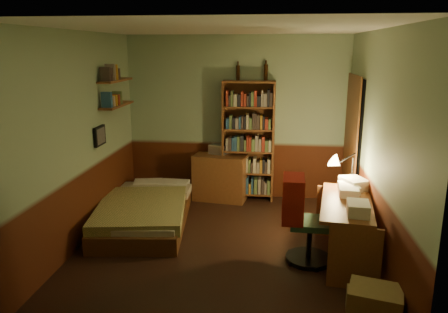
# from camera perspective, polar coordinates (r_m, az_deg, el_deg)

# --- Properties ---
(floor) EXTENTS (3.50, 4.00, 0.02)m
(floor) POSITION_cam_1_polar(r_m,az_deg,el_deg) (5.50, -0.30, -11.94)
(floor) COLOR black
(floor) RESTS_ON ground
(ceiling) EXTENTS (3.50, 4.00, 0.02)m
(ceiling) POSITION_cam_1_polar(r_m,az_deg,el_deg) (4.95, -0.35, 16.49)
(ceiling) COLOR silver
(ceiling) RESTS_ON wall_back
(wall_back) EXTENTS (3.50, 0.02, 2.60)m
(wall_back) POSITION_cam_1_polar(r_m,az_deg,el_deg) (7.03, 1.65, 5.03)
(wall_back) COLOR gray
(wall_back) RESTS_ON ground
(wall_left) EXTENTS (0.02, 4.00, 2.60)m
(wall_left) POSITION_cam_1_polar(r_m,az_deg,el_deg) (5.55, -18.67, 1.89)
(wall_left) COLOR gray
(wall_left) RESTS_ON ground
(wall_right) EXTENTS (0.02, 4.00, 2.60)m
(wall_right) POSITION_cam_1_polar(r_m,az_deg,el_deg) (5.16, 19.46, 0.95)
(wall_right) COLOR gray
(wall_right) RESTS_ON ground
(wall_front) EXTENTS (3.50, 0.02, 2.60)m
(wall_front) POSITION_cam_1_polar(r_m,az_deg,el_deg) (3.15, -4.73, -6.33)
(wall_front) COLOR gray
(wall_front) RESTS_ON ground
(doorway) EXTENTS (0.06, 0.90, 2.00)m
(doorway) POSITION_cam_1_polar(r_m,az_deg,el_deg) (6.46, 16.44, 0.95)
(doorway) COLOR black
(doorway) RESTS_ON ground
(door_trim) EXTENTS (0.02, 0.98, 2.08)m
(door_trim) POSITION_cam_1_polar(r_m,az_deg,el_deg) (6.46, 16.14, 0.96)
(door_trim) COLOR #4B2A14
(door_trim) RESTS_ON ground
(bed) EXTENTS (1.29, 2.14, 0.60)m
(bed) POSITION_cam_1_polar(r_m,az_deg,el_deg) (6.20, -10.23, -5.94)
(bed) COLOR olive
(bed) RESTS_ON ground
(dresser) EXTENTS (0.88, 0.53, 0.74)m
(dresser) POSITION_cam_1_polar(r_m,az_deg,el_deg) (7.02, -0.51, -2.77)
(dresser) COLOR brown
(dresser) RESTS_ON ground
(mini_stereo) EXTENTS (0.33, 0.29, 0.15)m
(mini_stereo) POSITION_cam_1_polar(r_m,az_deg,el_deg) (7.03, -0.69, 0.99)
(mini_stereo) COLOR #B2B2B7
(mini_stereo) RESTS_ON dresser
(bookshelf) EXTENTS (0.82, 0.28, 1.91)m
(bookshelf) POSITION_cam_1_polar(r_m,az_deg,el_deg) (6.92, 3.19, 1.95)
(bookshelf) COLOR brown
(bookshelf) RESTS_ON ground
(bottle_left) EXTENTS (0.07, 0.07, 0.23)m
(bottle_left) POSITION_cam_1_polar(r_m,az_deg,el_deg) (6.90, 1.84, 10.88)
(bottle_left) COLOR black
(bottle_left) RESTS_ON bookshelf
(bottle_right) EXTENTS (0.08, 0.08, 0.24)m
(bottle_right) POSITION_cam_1_polar(r_m,az_deg,el_deg) (6.88, 5.48, 10.88)
(bottle_right) COLOR black
(bottle_right) RESTS_ON bookshelf
(desk) EXTENTS (0.73, 1.39, 0.71)m
(desk) POSITION_cam_1_polar(r_m,az_deg,el_deg) (5.26, 15.49, -9.32)
(desk) COLOR brown
(desk) RESTS_ON ground
(paper_stack) EXTENTS (0.36, 0.40, 0.13)m
(paper_stack) POSITION_cam_1_polar(r_m,az_deg,el_deg) (5.60, 16.61, -3.39)
(paper_stack) COLOR silver
(paper_stack) RESTS_ON desk
(desk_lamp) EXTENTS (0.22, 0.22, 0.58)m
(desk_lamp) POSITION_cam_1_polar(r_m,az_deg,el_deg) (5.71, 16.48, -0.72)
(desk_lamp) COLOR black
(desk_lamp) RESTS_ON desk
(office_chair) EXTENTS (0.56, 0.49, 1.08)m
(office_chair) POSITION_cam_1_polar(r_m,az_deg,el_deg) (5.06, 11.22, -7.76)
(office_chair) COLOR #2A5237
(office_chair) RESTS_ON ground
(red_jacket) EXTENTS (0.39, 0.49, 0.51)m
(red_jacket) POSITION_cam_1_polar(r_m,az_deg,el_deg) (5.04, 8.37, 1.77)
(red_jacket) COLOR maroon
(red_jacket) RESTS_ON office_chair
(wall_shelf_lower) EXTENTS (0.20, 0.90, 0.03)m
(wall_shelf_lower) POSITION_cam_1_polar(r_m,az_deg,el_deg) (6.46, -13.81, 6.53)
(wall_shelf_lower) COLOR brown
(wall_shelf_lower) RESTS_ON wall_left
(wall_shelf_upper) EXTENTS (0.20, 0.90, 0.03)m
(wall_shelf_upper) POSITION_cam_1_polar(r_m,az_deg,el_deg) (6.43, -13.99, 9.62)
(wall_shelf_upper) COLOR brown
(wall_shelf_upper) RESTS_ON wall_left
(framed_picture) EXTENTS (0.04, 0.32, 0.26)m
(framed_picture) POSITION_cam_1_polar(r_m,az_deg,el_deg) (6.08, -15.94, 2.61)
(framed_picture) COLOR black
(framed_picture) RESTS_ON wall_left
(cardboard_box_a) EXTENTS (0.53, 0.47, 0.34)m
(cardboard_box_a) POSITION_cam_1_polar(r_m,az_deg,el_deg) (4.30, 19.07, -17.96)
(cardboard_box_a) COLOR olive
(cardboard_box_a) RESTS_ON ground
(cardboard_box_b) EXTENTS (0.34, 0.29, 0.22)m
(cardboard_box_b) POSITION_cam_1_polar(r_m,az_deg,el_deg) (4.44, 17.77, -17.75)
(cardboard_box_b) COLOR olive
(cardboard_box_b) RESTS_ON ground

